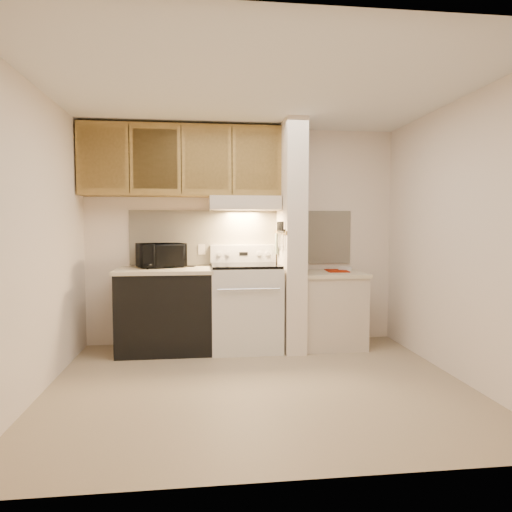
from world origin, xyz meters
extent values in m
plane|color=tan|center=(0.00, 0.00, 0.00)|extent=(3.60, 3.60, 0.00)
plane|color=white|center=(0.00, 0.00, 2.50)|extent=(3.60, 3.60, 0.00)
cube|color=#F4E2D0|center=(0.00, 1.50, 1.25)|extent=(3.60, 2.50, 0.02)
cube|color=#F4E2D0|center=(-1.80, 0.00, 1.25)|extent=(0.02, 3.00, 2.50)
cube|color=#F4E2D0|center=(1.80, 0.00, 1.25)|extent=(0.02, 3.00, 2.50)
cube|color=#EDE1C4|center=(0.00, 1.49, 1.24)|extent=(2.60, 0.02, 0.63)
cube|color=silver|center=(0.00, 1.16, 0.46)|extent=(0.76, 0.65, 0.92)
cube|color=black|center=(0.00, 0.84, 0.50)|extent=(0.50, 0.01, 0.30)
cylinder|color=silver|center=(0.00, 0.80, 0.72)|extent=(0.65, 0.02, 0.02)
cube|color=black|center=(0.00, 1.16, 0.94)|extent=(0.74, 0.64, 0.03)
cube|color=silver|center=(0.00, 1.44, 1.05)|extent=(0.76, 0.08, 0.20)
cube|color=black|center=(0.00, 1.40, 1.05)|extent=(0.10, 0.01, 0.04)
cylinder|color=silver|center=(-0.28, 1.40, 1.05)|extent=(0.05, 0.02, 0.05)
cylinder|color=silver|center=(-0.18, 1.40, 1.05)|extent=(0.05, 0.02, 0.05)
cylinder|color=silver|center=(0.18, 1.40, 1.05)|extent=(0.05, 0.02, 0.05)
cylinder|color=silver|center=(0.28, 1.40, 1.05)|extent=(0.05, 0.02, 0.05)
cube|color=black|center=(-0.88, 1.17, 0.43)|extent=(1.00, 0.63, 0.87)
cube|color=beige|center=(-0.88, 1.17, 0.89)|extent=(1.04, 0.67, 0.04)
cube|color=black|center=(-0.66, 1.36, 0.92)|extent=(0.21, 0.12, 0.01)
cylinder|color=#2B6368|center=(-0.83, 1.26, 0.96)|extent=(0.11, 0.11, 0.09)
cube|color=beige|center=(-0.48, 1.48, 1.10)|extent=(0.08, 0.01, 0.12)
imported|color=black|center=(-0.93, 1.31, 1.04)|extent=(0.58, 0.49, 0.27)
cube|color=#F2E1CD|center=(0.51, 1.15, 1.25)|extent=(0.22, 0.70, 2.50)
cube|color=olive|center=(0.39, 1.15, 1.30)|extent=(0.01, 0.70, 0.04)
cube|color=black|center=(0.39, 1.10, 1.32)|extent=(0.02, 0.42, 0.04)
cube|color=silver|center=(0.38, 0.94, 1.22)|extent=(0.01, 0.03, 0.16)
cylinder|color=black|center=(0.38, 0.93, 1.37)|extent=(0.02, 0.02, 0.10)
cube|color=silver|center=(0.38, 1.03, 1.21)|extent=(0.01, 0.04, 0.18)
cylinder|color=black|center=(0.38, 1.03, 1.37)|extent=(0.02, 0.02, 0.10)
cube|color=silver|center=(0.38, 1.09, 1.20)|extent=(0.01, 0.04, 0.20)
cylinder|color=black|center=(0.38, 1.11, 1.37)|extent=(0.02, 0.02, 0.10)
cube|color=silver|center=(0.38, 1.17, 1.22)|extent=(0.01, 0.04, 0.16)
cylinder|color=black|center=(0.38, 1.17, 1.37)|extent=(0.02, 0.02, 0.10)
cube|color=silver|center=(0.38, 1.25, 1.21)|extent=(0.01, 0.04, 0.18)
cylinder|color=black|center=(0.38, 1.25, 1.37)|extent=(0.02, 0.02, 0.10)
cube|color=slate|center=(0.38, 1.32, 1.17)|extent=(0.03, 0.10, 0.24)
cube|color=beige|center=(0.97, 1.15, 0.40)|extent=(0.70, 0.60, 0.81)
cube|color=beige|center=(0.97, 1.15, 0.83)|extent=(0.74, 0.64, 0.04)
cube|color=#941902|center=(1.07, 1.25, 0.86)|extent=(0.26, 0.34, 0.01)
cube|color=white|center=(1.19, 1.32, 0.87)|extent=(0.17, 0.15, 0.04)
cube|color=beige|center=(0.00, 1.28, 1.62)|extent=(0.78, 0.44, 0.15)
cube|color=beige|center=(0.00, 1.07, 1.58)|extent=(0.78, 0.04, 0.06)
cube|color=olive|center=(-0.69, 1.32, 2.08)|extent=(2.18, 0.33, 0.77)
cube|color=olive|center=(-1.51, 1.17, 2.08)|extent=(0.46, 0.01, 0.63)
cube|color=black|center=(-1.23, 1.16, 2.08)|extent=(0.01, 0.01, 0.73)
cube|color=olive|center=(-0.96, 1.17, 2.08)|extent=(0.46, 0.01, 0.63)
cube|color=black|center=(-0.69, 1.16, 2.08)|extent=(0.01, 0.01, 0.73)
cube|color=olive|center=(-0.42, 1.17, 2.08)|extent=(0.46, 0.01, 0.63)
cube|color=black|center=(-0.14, 1.16, 2.08)|extent=(0.01, 0.01, 0.73)
cube|color=olive|center=(0.13, 1.17, 2.08)|extent=(0.46, 0.01, 0.63)
camera|label=1|loc=(-0.48, -3.84, 1.38)|focal=32.00mm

